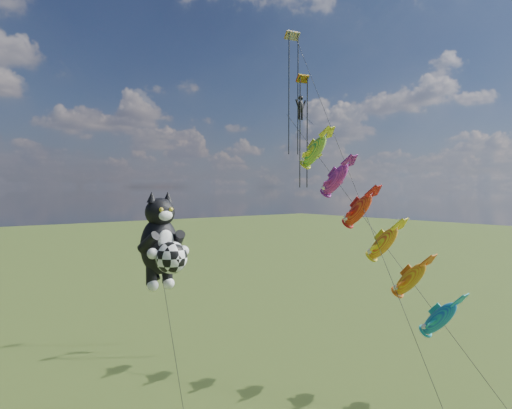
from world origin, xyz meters
TOP-DOWN VIEW (x-y plane):
  - cat_kite_rig at (4.54, 7.46)m, footprint 2.28×4.01m
  - fish_windsock_rig at (16.65, 3.93)m, footprint 1.82×15.92m
  - parafoil_rig at (18.07, 11.43)m, footprint 5.48×17.07m

SIDE VIEW (x-z plane):
  - cat_kite_rig at x=4.54m, z-range 3.30..15.08m
  - fish_windsock_rig at x=16.65m, z-range 1.06..18.17m
  - parafoil_rig at x=18.07m, z-range 6.06..30.26m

